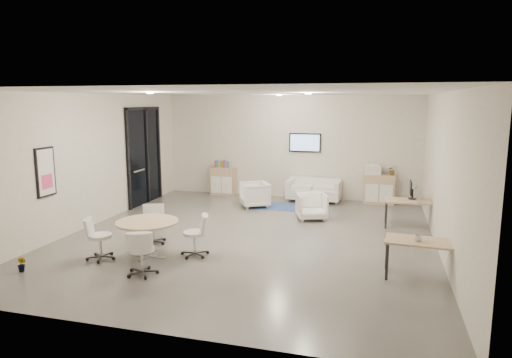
{
  "coord_description": "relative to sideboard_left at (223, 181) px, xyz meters",
  "views": [
    {
      "loc": [
        2.79,
        -9.51,
        3.01
      ],
      "look_at": [
        0.05,
        0.4,
        1.26
      ],
      "focal_mm": 32.0,
      "sensor_mm": 36.0,
      "label": 1
    }
  ],
  "objects": [
    {
      "name": "room_shell",
      "position": [
        2.12,
        -4.27,
        1.15
      ],
      "size": [
        9.6,
        10.6,
        4.8
      ],
      "color": "#575550",
      "rests_on": "ground"
    },
    {
      "name": "glass_door",
      "position": [
        -1.83,
        -1.76,
        1.05
      ],
      "size": [
        0.09,
        1.9,
        2.85
      ],
      "color": "black",
      "rests_on": "room_shell"
    },
    {
      "name": "artwork",
      "position": [
        -1.85,
        -5.87,
        1.1
      ],
      "size": [
        0.05,
        0.54,
        1.04
      ],
      "color": "black",
      "rests_on": "room_shell"
    },
    {
      "name": "wall_tv",
      "position": [
        2.62,
        0.2,
        1.3
      ],
      "size": [
        0.98,
        0.06,
        0.58
      ],
      "color": "black",
      "rests_on": "room_shell"
    },
    {
      "name": "ceiling_spots",
      "position": [
        1.92,
        -3.43,
        2.73
      ],
      "size": [
        3.14,
        4.14,
        0.03
      ],
      "color": "#FFEAC6",
      "rests_on": "room_shell"
    },
    {
      "name": "sideboard_left",
      "position": [
        0.0,
        0.0,
        0.0
      ],
      "size": [
        0.8,
        0.42,
        0.9
      ],
      "color": "tan",
      "rests_on": "room_shell"
    },
    {
      "name": "sideboard_right",
      "position": [
        4.9,
        -0.0,
        -0.01
      ],
      "size": [
        0.88,
        0.43,
        0.88
      ],
      "color": "tan",
      "rests_on": "room_shell"
    },
    {
      "name": "books",
      "position": [
        -0.04,
        0.0,
        0.56
      ],
      "size": [
        0.47,
        0.14,
        0.22
      ],
      "color": "red",
      "rests_on": "sideboard_left"
    },
    {
      "name": "printer",
      "position": [
        4.69,
        -0.0,
        0.58
      ],
      "size": [
        0.49,
        0.42,
        0.32
      ],
      "rotation": [
        0.0,
        0.0,
        0.1
      ],
      "color": "white",
      "rests_on": "sideboard_right"
    },
    {
      "name": "loveseat",
      "position": [
        2.98,
        -0.17,
        -0.13
      ],
      "size": [
        1.61,
        0.85,
        0.59
      ],
      "rotation": [
        0.0,
        0.0,
        -0.04
      ],
      "color": "white",
      "rests_on": "room_shell"
    },
    {
      "name": "blue_rug",
      "position": [
        2.04,
        -1.2,
        -0.44
      ],
      "size": [
        1.39,
        0.97,
        0.01
      ],
      "primitive_type": "cube",
      "rotation": [
        0.0,
        0.0,
        -0.06
      ],
      "color": "#2E438F",
      "rests_on": "room_shell"
    },
    {
      "name": "armchair_left",
      "position": [
        1.44,
        -1.37,
        -0.05
      ],
      "size": [
        1.0,
        1.02,
        0.79
      ],
      "primitive_type": "imported",
      "rotation": [
        0.0,
        0.0,
        -1.08
      ],
      "color": "white",
      "rests_on": "room_shell"
    },
    {
      "name": "armchair_right",
      "position": [
        3.24,
        -2.35,
        -0.07
      ],
      "size": [
        0.91,
        0.88,
        0.75
      ],
      "primitive_type": "imported",
      "rotation": [
        0.0,
        0.0,
        0.34
      ],
      "color": "white",
      "rests_on": "room_shell"
    },
    {
      "name": "desk_rear",
      "position": [
        5.68,
        -2.47,
        0.15
      ],
      "size": [
        1.34,
        0.76,
        0.67
      ],
      "rotation": [
        0.0,
        0.0,
        0.09
      ],
      "color": "tan",
      "rests_on": "room_shell"
    },
    {
      "name": "desk_front",
      "position": [
        5.67,
        -5.79,
        0.14
      ],
      "size": [
        1.31,
        0.73,
        0.66
      ],
      "rotation": [
        0.0,
        0.0,
        -0.08
      ],
      "color": "tan",
      "rests_on": "room_shell"
    },
    {
      "name": "monitor",
      "position": [
        5.64,
        -2.32,
        0.46
      ],
      "size": [
        0.2,
        0.5,
        0.44
      ],
      "color": "black",
      "rests_on": "desk_rear"
    },
    {
      "name": "round_table",
      "position": [
        0.61,
        -6.11,
        0.2
      ],
      "size": [
        1.2,
        1.2,
        0.73
      ],
      "color": "tan",
      "rests_on": "room_shell"
    },
    {
      "name": "meeting_chairs",
      "position": [
        0.61,
        -6.11,
        -0.04
      ],
      "size": [
        2.43,
        2.43,
        0.82
      ],
      "color": "white",
      "rests_on": "room_shell"
    },
    {
      "name": "plant_cabinet",
      "position": [
        5.25,
        0.01,
        0.54
      ],
      "size": [
        0.32,
        0.34,
        0.22
      ],
      "primitive_type": "imported",
      "rotation": [
        0.0,
        0.0,
        0.3
      ],
      "color": "#3F7F3F",
      "rests_on": "sideboard_right"
    },
    {
      "name": "plant_floor",
      "position": [
        -1.19,
        -7.41,
        -0.39
      ],
      "size": [
        0.16,
        0.29,
        0.13
      ],
      "primitive_type": "imported",
      "rotation": [
        0.0,
        0.0,
        0.02
      ],
      "color": "#3F7F3F",
      "rests_on": "room_shell"
    },
    {
      "name": "cup",
      "position": [
        5.57,
        -5.83,
        0.28
      ],
      "size": [
        0.17,
        0.15,
        0.14
      ],
      "primitive_type": "imported",
      "rotation": [
        0.0,
        0.0,
        -0.36
      ],
      "color": "white",
      "rests_on": "desk_front"
    }
  ]
}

